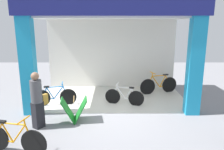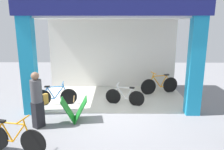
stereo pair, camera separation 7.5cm
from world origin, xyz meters
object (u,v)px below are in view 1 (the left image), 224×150
object	(u,v)px
sandwich_board_sign	(75,110)
pedestrian_2	(38,100)
bicycle_inside_0	(125,97)
bicycle_inside_2	(55,97)
bicycle_parked_0	(15,139)
bicycle_inside_1	(159,85)

from	to	relation	value
sandwich_board_sign	pedestrian_2	bearing A→B (deg)	-156.15
bicycle_inside_0	bicycle_inside_2	distance (m)	2.57
bicycle_parked_0	bicycle_inside_2	bearing A→B (deg)	86.92
bicycle_inside_2	pedestrian_2	distance (m)	1.82
bicycle_inside_0	bicycle_parked_0	xyz separation A→B (m)	(-2.74, -3.11, 0.03)
bicycle_parked_0	pedestrian_2	xyz separation A→B (m)	(0.13, 1.32, 0.49)
bicycle_inside_0	bicycle_inside_2	world-z (taller)	bicycle_inside_2
bicycle_parked_0	sandwich_board_sign	size ratio (longest dim) A/B	1.83
bicycle_inside_2	sandwich_board_sign	size ratio (longest dim) A/B	1.78
bicycle_inside_1	bicycle_parked_0	size ratio (longest dim) A/B	1.04
sandwich_board_sign	bicycle_inside_2	bearing A→B (deg)	125.49
bicycle_inside_2	bicycle_parked_0	distance (m)	3.06
bicycle_inside_1	bicycle_inside_2	size ratio (longest dim) A/B	1.07
bicycle_inside_0	pedestrian_2	world-z (taller)	pedestrian_2
bicycle_inside_2	bicycle_parked_0	xyz separation A→B (m)	(-0.16, -3.06, 0.01)
bicycle_inside_0	bicycle_parked_0	distance (m)	4.14
bicycle_inside_1	bicycle_inside_2	distance (m)	4.38
bicycle_inside_1	bicycle_parked_0	distance (m)	6.22
bicycle_parked_0	sandwich_board_sign	world-z (taller)	bicycle_parked_0
sandwich_board_sign	bicycle_parked_0	bearing A→B (deg)	-122.26
sandwich_board_sign	bicycle_inside_1	bearing A→B (deg)	40.66
bicycle_inside_2	pedestrian_2	bearing A→B (deg)	-91.16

